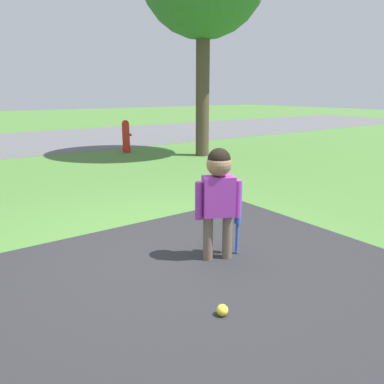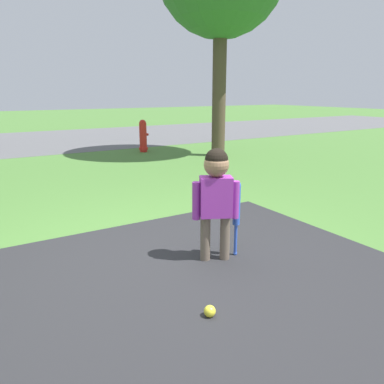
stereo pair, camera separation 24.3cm
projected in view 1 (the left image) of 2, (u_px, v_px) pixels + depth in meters
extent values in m
plane|color=#477533|center=(154.00, 262.00, 3.37)|extent=(60.00, 60.00, 0.00)
cylinder|color=#6B5B4C|center=(208.00, 238.00, 3.37)|extent=(0.09, 0.09, 0.42)
cylinder|color=#6B5B4C|center=(227.00, 237.00, 3.40)|extent=(0.09, 0.09, 0.42)
cube|color=purple|center=(218.00, 196.00, 3.28)|extent=(0.32, 0.26, 0.36)
cylinder|color=purple|center=(199.00, 201.00, 3.26)|extent=(0.07, 0.07, 0.34)
cylinder|color=purple|center=(237.00, 199.00, 3.32)|extent=(0.07, 0.07, 0.34)
sphere|color=#997051|center=(219.00, 164.00, 3.21)|extent=(0.22, 0.22, 0.22)
sphere|color=black|center=(219.00, 160.00, 3.20)|extent=(0.20, 0.20, 0.20)
sphere|color=blue|center=(237.00, 252.00, 3.53)|extent=(0.04, 0.04, 0.04)
cylinder|color=blue|center=(237.00, 239.00, 3.50)|extent=(0.03, 0.03, 0.31)
cylinder|color=blue|center=(238.00, 204.00, 3.41)|extent=(0.07, 0.07, 0.37)
sphere|color=blue|center=(239.00, 184.00, 3.36)|extent=(0.06, 0.06, 0.06)
sphere|color=yellow|center=(222.00, 310.00, 2.55)|extent=(0.08, 0.08, 0.08)
cylinder|color=red|center=(126.00, 138.00, 9.31)|extent=(0.18, 0.18, 0.72)
sphere|color=red|center=(125.00, 123.00, 9.21)|extent=(0.17, 0.17, 0.17)
cylinder|color=red|center=(127.00, 149.00, 9.38)|extent=(0.23, 0.23, 0.06)
cylinder|color=red|center=(130.00, 135.00, 9.34)|extent=(0.08, 0.06, 0.06)
cylinder|color=#4C3D2D|center=(203.00, 86.00, 8.55)|extent=(0.31, 0.31, 3.22)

